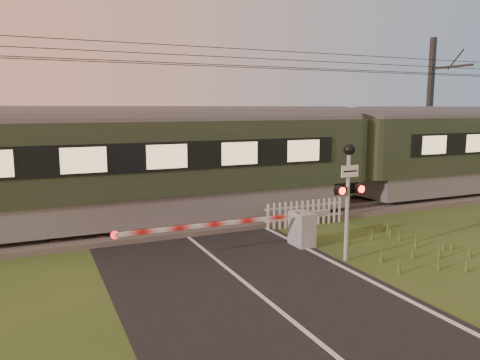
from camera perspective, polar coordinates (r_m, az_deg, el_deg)
name	(u,v)px	position (r m, az deg, el deg)	size (l,w,h in m)	color
ground	(256,292)	(10.69, 1.93, -13.52)	(160.00, 160.00, 0.00)	#2E4A1C
road	(261,296)	(10.50, 2.59, -13.89)	(6.00, 140.00, 0.03)	black
track_bed	(173,224)	(16.47, -8.11, -5.32)	(140.00, 3.40, 0.39)	#47423D
overhead_wires	(170,57)	(16.07, -8.56, 14.66)	(120.00, 0.62, 0.62)	black
train	(350,155)	(19.46, 13.26, 3.02)	(40.70, 2.81, 3.79)	gray
boom_gate	(293,228)	(13.84, 6.46, -5.84)	(6.44, 0.79, 1.05)	gray
crossing_signal	(348,181)	(12.54, 13.06, -0.13)	(0.80, 0.34, 3.14)	gray
picket_fence	(305,213)	(16.34, 7.93, -4.02)	(3.09, 0.08, 0.90)	silver
catenary_mast	(430,112)	(25.41, 22.19, 7.73)	(0.23, 2.47, 7.46)	#2D2D30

